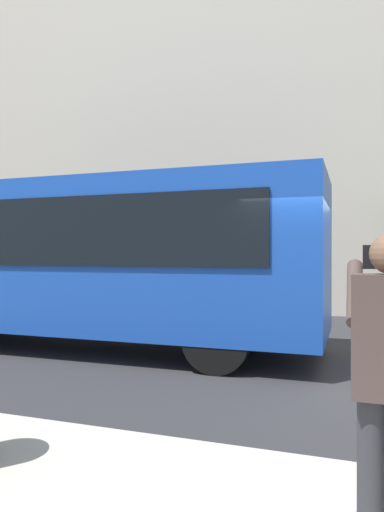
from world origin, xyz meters
The scene contains 3 objects.
ground_plane centered at (0.00, 0.00, 0.00)m, with size 60.00×60.00×0.00m, color #2B2B2D.
building_facade_far centered at (-0.02, -6.80, 5.99)m, with size 28.00×1.55×12.00m.
red_bus centered at (4.66, -0.33, 1.68)m, with size 9.05×2.54×3.08m.
Camera 1 is at (-0.25, 7.27, 1.74)m, focal length 32.83 mm.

